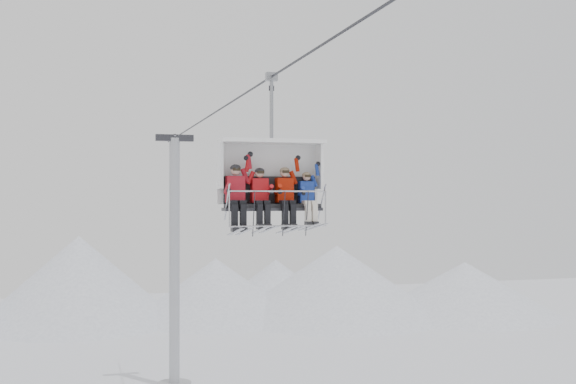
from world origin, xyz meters
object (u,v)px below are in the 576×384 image
object	(u,v)px
skier_far_left	(236,194)
skier_center_right	(285,195)
skier_far_right	(308,197)
chairlift_carrier	(270,175)
lift_tower_right	(174,279)
skier_center_left	(260,195)

from	to	relation	value
skier_far_left	skier_center_right	bearing A→B (deg)	-0.27
skier_far_left	skier_far_right	bearing A→B (deg)	-0.64
skier_center_right	skier_far_right	world-z (taller)	skier_center_right
chairlift_carrier	skier_far_right	xyz separation A→B (m)	(0.92, -0.33, -0.57)
lift_tower_right	chairlift_carrier	distance (m)	20.90
lift_tower_right	chairlift_carrier	size ratio (longest dim) A/B	3.38
skier_center_right	skier_far_right	size ratio (longest dim) A/B	1.01
skier_far_right	skier_center_left	bearing A→B (deg)	179.43
skier_far_left	skier_center_left	distance (m)	0.63
chairlift_carrier	skier_center_right	distance (m)	0.69
lift_tower_right	skier_far_left	xyz separation A→B (m)	(-0.97, -20.60, 4.48)
lift_tower_right	chairlift_carrier	xyz separation A→B (m)	(0.00, -20.30, 4.97)
chairlift_carrier	skier_center_left	size ratio (longest dim) A/B	2.36
skier_far_left	skier_center_right	world-z (taller)	skier_far_left
lift_tower_right	skier_center_right	distance (m)	21.09
skier_center_left	skier_far_right	world-z (taller)	skier_center_left
lift_tower_right	chairlift_carrier	world-z (taller)	lift_tower_right
skier_center_left	skier_center_right	bearing A→B (deg)	0.21
skier_far_left	skier_center_right	distance (m)	1.30
skier_far_left	skier_far_right	xyz separation A→B (m)	(1.89, -0.02, -0.08)
skier_center_left	skier_center_right	xyz separation A→B (m)	(0.67, 0.00, 0.01)
chairlift_carrier	skier_far_left	world-z (taller)	chairlift_carrier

